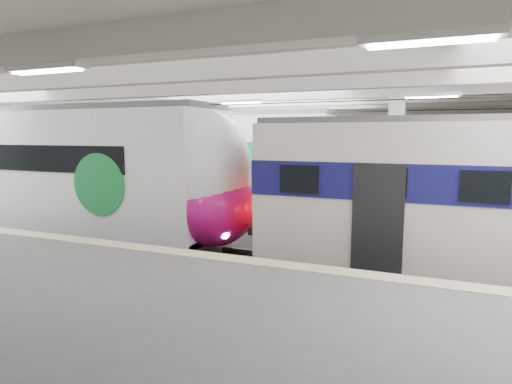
% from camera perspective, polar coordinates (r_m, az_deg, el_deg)
% --- Properties ---
extents(station_hall, '(36.00, 24.00, 5.75)m').
position_cam_1_polar(station_hall, '(11.54, -9.60, 4.68)').
color(station_hall, black).
rests_on(station_hall, ground).
extents(modern_emu, '(15.01, 3.10, 4.78)m').
position_cam_1_polar(modern_emu, '(16.46, -22.94, 1.93)').
color(modern_emu, white).
rests_on(modern_emu, ground).
extents(far_train, '(15.27, 3.60, 4.80)m').
position_cam_1_polar(far_train, '(20.48, -11.27, 3.77)').
color(far_train, white).
rests_on(far_train, ground).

